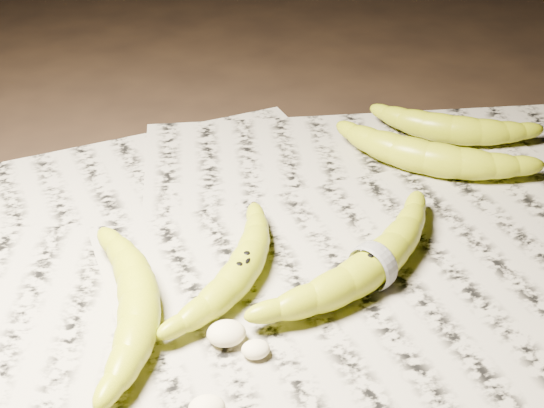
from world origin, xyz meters
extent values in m
plane|color=black|center=(0.00, 0.00, 0.00)|extent=(3.00, 3.00, 0.00)
cube|color=#A49E8C|center=(0.00, 0.00, 0.00)|extent=(0.90, 0.70, 0.01)
torus|color=white|center=(0.11, -0.05, 0.03)|extent=(0.03, 0.04, 0.05)
ellipsoid|color=#FFF4C5|center=(-0.04, -0.11, 0.02)|extent=(0.03, 0.03, 0.02)
ellipsoid|color=#FFF4C5|center=(-0.07, -0.19, 0.02)|extent=(0.03, 0.02, 0.02)
ellipsoid|color=#FFF4C5|center=(-0.02, -0.13, 0.02)|extent=(0.02, 0.02, 0.01)
camera|label=1|loc=(-0.09, -0.59, 0.47)|focal=50.00mm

